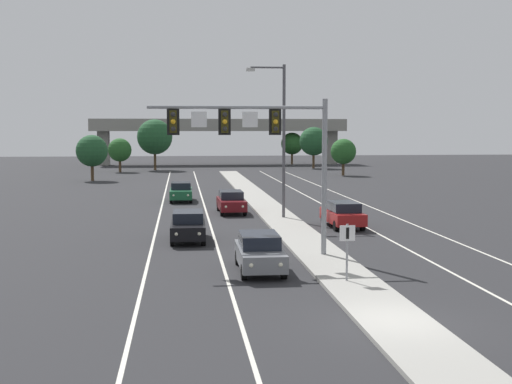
{
  "coord_description": "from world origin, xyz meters",
  "views": [
    {
      "loc": [
        -6.48,
        -19.39,
        5.97
      ],
      "look_at": [
        -3.2,
        9.7,
        3.2
      ],
      "focal_mm": 46.78,
      "sensor_mm": 36.0,
      "label": 1
    }
  ],
  "objects_px": {
    "median_sign_post": "(347,244)",
    "car_oncoming_grey": "(260,252)",
    "tree_far_right_b": "(292,144)",
    "car_oncoming_black": "(188,226)",
    "tree_far_left_c": "(92,151)",
    "car_oncoming_green": "(181,191)",
    "tree_far_right_a": "(314,141)",
    "tree_far_right_c": "(343,152)",
    "tree_far_left_a": "(155,137)",
    "overhead_signal_mast": "(262,139)",
    "car_oncoming_darkred": "(231,202)",
    "car_receding_red": "(343,214)",
    "street_lamp_median": "(280,132)",
    "tree_far_left_b": "(120,150)"
  },
  "relations": [
    {
      "from": "median_sign_post",
      "to": "car_oncoming_grey",
      "type": "relative_size",
      "value": 0.49
    },
    {
      "from": "car_oncoming_grey",
      "to": "tree_far_right_b",
      "type": "relative_size",
      "value": 0.83
    },
    {
      "from": "car_oncoming_black",
      "to": "tree_far_left_c",
      "type": "xyz_separation_m",
      "value": [
        -10.57,
        43.17,
        2.64
      ]
    },
    {
      "from": "car_oncoming_green",
      "to": "tree_far_right_a",
      "type": "height_order",
      "value": "tree_far_right_a"
    },
    {
      "from": "tree_far_right_c",
      "to": "car_oncoming_grey",
      "type": "bearing_deg",
      "value": -107.24
    },
    {
      "from": "tree_far_left_a",
      "to": "car_oncoming_black",
      "type": "bearing_deg",
      "value": -86.25
    },
    {
      "from": "car_oncoming_black",
      "to": "car_oncoming_green",
      "type": "xyz_separation_m",
      "value": [
        -0.36,
        19.78,
        0.0
      ]
    },
    {
      "from": "car_oncoming_black",
      "to": "tree_far_right_a",
      "type": "bearing_deg",
      "value": 72.96
    },
    {
      "from": "tree_far_left_c",
      "to": "tree_far_right_c",
      "type": "xyz_separation_m",
      "value": [
        31.02,
        5.32,
        -0.37
      ]
    },
    {
      "from": "median_sign_post",
      "to": "car_oncoming_green",
      "type": "height_order",
      "value": "median_sign_post"
    },
    {
      "from": "overhead_signal_mast",
      "to": "tree_far_left_c",
      "type": "height_order",
      "value": "overhead_signal_mast"
    },
    {
      "from": "car_oncoming_darkred",
      "to": "tree_far_right_a",
      "type": "xyz_separation_m",
      "value": [
        16.61,
        53.06,
        3.29
      ]
    },
    {
      "from": "car_oncoming_grey",
      "to": "tree_far_left_a",
      "type": "height_order",
      "value": "tree_far_left_a"
    },
    {
      "from": "tree_far_left_c",
      "to": "tree_far_right_c",
      "type": "distance_m",
      "value": 31.48
    },
    {
      "from": "median_sign_post",
      "to": "tree_far_right_c",
      "type": "xyz_separation_m",
      "value": [
        14.49,
        59.31,
        1.5
      ]
    },
    {
      "from": "car_receding_red",
      "to": "tree_far_right_a",
      "type": "height_order",
      "value": "tree_far_right_a"
    },
    {
      "from": "car_oncoming_grey",
      "to": "tree_far_right_b",
      "type": "distance_m",
      "value": 85.84
    },
    {
      "from": "street_lamp_median",
      "to": "tree_far_right_c",
      "type": "distance_m",
      "value": 43.18
    },
    {
      "from": "overhead_signal_mast",
      "to": "median_sign_post",
      "type": "xyz_separation_m",
      "value": [
        2.62,
        -5.47,
        -3.94
      ]
    },
    {
      "from": "car_receding_red",
      "to": "tree_far_left_b",
      "type": "height_order",
      "value": "tree_far_left_b"
    },
    {
      "from": "car_oncoming_black",
      "to": "tree_far_left_a",
      "type": "height_order",
      "value": "tree_far_left_a"
    },
    {
      "from": "tree_far_left_c",
      "to": "tree_far_right_b",
      "type": "relative_size",
      "value": 0.98
    },
    {
      "from": "tree_far_left_b",
      "to": "median_sign_post",
      "type": "bearing_deg",
      "value": -78.02
    },
    {
      "from": "tree_far_right_c",
      "to": "tree_far_right_a",
      "type": "bearing_deg",
      "value": 92.34
    },
    {
      "from": "tree_far_left_c",
      "to": "median_sign_post",
      "type": "bearing_deg",
      "value": -72.98
    },
    {
      "from": "tree_far_left_c",
      "to": "car_oncoming_darkred",
      "type": "bearing_deg",
      "value": -66.49
    },
    {
      "from": "car_oncoming_green",
      "to": "tree_far_left_c",
      "type": "distance_m",
      "value": 25.66
    },
    {
      "from": "car_oncoming_green",
      "to": "tree_far_right_a",
      "type": "relative_size",
      "value": 0.71
    },
    {
      "from": "car_oncoming_black",
      "to": "tree_far_left_c",
      "type": "height_order",
      "value": "tree_far_left_c"
    },
    {
      "from": "car_oncoming_black",
      "to": "tree_far_right_b",
      "type": "height_order",
      "value": "tree_far_right_b"
    },
    {
      "from": "car_oncoming_grey",
      "to": "tree_far_left_b",
      "type": "height_order",
      "value": "tree_far_left_b"
    },
    {
      "from": "car_oncoming_green",
      "to": "car_receding_red",
      "type": "distance_m",
      "value": 18.7
    },
    {
      "from": "median_sign_post",
      "to": "car_oncoming_green",
      "type": "xyz_separation_m",
      "value": [
        -6.32,
        30.6,
        -0.77
      ]
    },
    {
      "from": "tree_far_left_c",
      "to": "street_lamp_median",
      "type": "bearing_deg",
      "value": -64.67
    },
    {
      "from": "car_receding_red",
      "to": "tree_far_right_a",
      "type": "relative_size",
      "value": 0.72
    },
    {
      "from": "median_sign_post",
      "to": "street_lamp_median",
      "type": "xyz_separation_m",
      "value": [
        0.2,
        18.66,
        4.21
      ]
    },
    {
      "from": "tree_far_left_a",
      "to": "car_oncoming_darkred",
      "type": "bearing_deg",
      "value": -81.88
    },
    {
      "from": "street_lamp_median",
      "to": "tree_far_right_b",
      "type": "relative_size",
      "value": 1.85
    },
    {
      "from": "car_receding_red",
      "to": "car_oncoming_grey",
      "type": "bearing_deg",
      "value": -118.66
    },
    {
      "from": "tree_far_right_b",
      "to": "overhead_signal_mast",
      "type": "bearing_deg",
      "value": -100.46
    },
    {
      "from": "tree_far_left_b",
      "to": "tree_far_right_b",
      "type": "relative_size",
      "value": 0.87
    },
    {
      "from": "tree_far_left_b",
      "to": "tree_far_right_c",
      "type": "xyz_separation_m",
      "value": [
        29.25,
        -10.26,
        0.02
      ]
    },
    {
      "from": "car_receding_red",
      "to": "car_oncoming_green",
      "type": "bearing_deg",
      "value": 121.49
    },
    {
      "from": "car_oncoming_grey",
      "to": "car_receding_red",
      "type": "bearing_deg",
      "value": 61.34
    },
    {
      "from": "car_oncoming_grey",
      "to": "tree_far_left_c",
      "type": "distance_m",
      "value": 53.04
    },
    {
      "from": "street_lamp_median",
      "to": "tree_far_right_a",
      "type": "distance_m",
      "value": 58.41
    },
    {
      "from": "street_lamp_median",
      "to": "car_oncoming_black",
      "type": "height_order",
      "value": "street_lamp_median"
    },
    {
      "from": "car_receding_red",
      "to": "tree_far_left_c",
      "type": "relative_size",
      "value": 0.85
    },
    {
      "from": "car_oncoming_darkred",
      "to": "car_oncoming_green",
      "type": "xyz_separation_m",
      "value": [
        -3.54,
        8.23,
        0.0
      ]
    },
    {
      "from": "tree_far_left_a",
      "to": "tree_far_left_c",
      "type": "bearing_deg",
      "value": -108.39
    }
  ]
}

